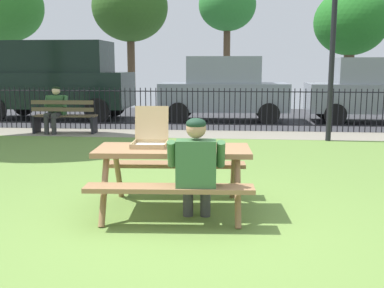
{
  "coord_description": "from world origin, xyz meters",
  "views": [
    {
      "loc": [
        0.5,
        -4.67,
        1.73
      ],
      "look_at": [
        -0.04,
        1.03,
        0.75
      ],
      "focal_mm": 43.36,
      "sensor_mm": 36.0,
      "label": 1
    }
  ],
  "objects_px": {
    "far_tree_midleft": "(130,8)",
    "far_tree_midright": "(351,23)",
    "far_tree_center": "(227,6)",
    "picnic_table_foreground": "(173,162)",
    "park_bench_left": "(65,117)",
    "parked_car_left": "(224,88)",
    "parked_car_center": "(381,89)",
    "adult_at_table": "(196,167)",
    "parked_car_far_left": "(56,78)",
    "person_on_park_bench": "(55,107)",
    "lamp_post_walkway": "(333,36)",
    "far_tree_left": "(5,8)",
    "pizza_slice_on_table": "(187,148)",
    "pizza_box_open": "(150,136)"
  },
  "relations": [
    {
      "from": "far_tree_midleft",
      "to": "far_tree_midright",
      "type": "bearing_deg",
      "value": 0.0
    },
    {
      "from": "far_tree_midright",
      "to": "far_tree_center",
      "type": "bearing_deg",
      "value": -180.0
    },
    {
      "from": "picnic_table_foreground",
      "to": "far_tree_center",
      "type": "height_order",
      "value": "far_tree_center"
    },
    {
      "from": "park_bench_left",
      "to": "parked_car_left",
      "type": "bearing_deg",
      "value": 36.75
    },
    {
      "from": "parked_car_center",
      "to": "far_tree_midleft",
      "type": "height_order",
      "value": "far_tree_midleft"
    },
    {
      "from": "adult_at_table",
      "to": "far_tree_center",
      "type": "relative_size",
      "value": 0.22
    },
    {
      "from": "parked_car_far_left",
      "to": "picnic_table_foreground",
      "type": "bearing_deg",
      "value": -61.33
    },
    {
      "from": "adult_at_table",
      "to": "person_on_park_bench",
      "type": "relative_size",
      "value": 1.0
    },
    {
      "from": "lamp_post_walkway",
      "to": "parked_car_center",
      "type": "bearing_deg",
      "value": 58.45
    },
    {
      "from": "parked_car_far_left",
      "to": "far_tree_left",
      "type": "relative_size",
      "value": 0.82
    },
    {
      "from": "lamp_post_walkway",
      "to": "far_tree_center",
      "type": "distance_m",
      "value": 9.94
    },
    {
      "from": "person_on_park_bench",
      "to": "far_tree_left",
      "type": "xyz_separation_m",
      "value": [
        -5.61,
        8.81,
        3.54
      ]
    },
    {
      "from": "parked_car_center",
      "to": "far_tree_midright",
      "type": "bearing_deg",
      "value": 86.35
    },
    {
      "from": "park_bench_left",
      "to": "far_tree_midleft",
      "type": "bearing_deg",
      "value": 91.47
    },
    {
      "from": "person_on_park_bench",
      "to": "far_tree_midleft",
      "type": "height_order",
      "value": "far_tree_midleft"
    },
    {
      "from": "picnic_table_foreground",
      "to": "pizza_slice_on_table",
      "type": "relative_size",
      "value": 7.48
    },
    {
      "from": "picnic_table_foreground",
      "to": "lamp_post_walkway",
      "type": "relative_size",
      "value": 0.49
    },
    {
      "from": "pizza_box_open",
      "to": "adult_at_table",
      "type": "relative_size",
      "value": 0.4
    },
    {
      "from": "far_tree_left",
      "to": "far_tree_midleft",
      "type": "relative_size",
      "value": 1.02
    },
    {
      "from": "pizza_slice_on_table",
      "to": "parked_car_center",
      "type": "relative_size",
      "value": 0.06
    },
    {
      "from": "park_bench_left",
      "to": "far_tree_midright",
      "type": "height_order",
      "value": "far_tree_midright"
    },
    {
      "from": "pizza_slice_on_table",
      "to": "person_on_park_bench",
      "type": "distance_m",
      "value": 7.39
    },
    {
      "from": "far_tree_left",
      "to": "person_on_park_bench",
      "type": "bearing_deg",
      "value": -57.52
    },
    {
      "from": "far_tree_center",
      "to": "far_tree_midright",
      "type": "xyz_separation_m",
      "value": [
        5.12,
        0.0,
        -0.73
      ]
    },
    {
      "from": "parked_car_center",
      "to": "far_tree_midleft",
      "type": "xyz_separation_m",
      "value": [
        -8.91,
        5.86,
        3.15
      ]
    },
    {
      "from": "picnic_table_foreground",
      "to": "far_tree_midright",
      "type": "xyz_separation_m",
      "value": [
        5.44,
        14.95,
        2.85
      ]
    },
    {
      "from": "pizza_box_open",
      "to": "parked_car_center",
      "type": "height_order",
      "value": "parked_car_center"
    },
    {
      "from": "adult_at_table",
      "to": "far_tree_midright",
      "type": "relative_size",
      "value": 0.25
    },
    {
      "from": "parked_car_left",
      "to": "far_tree_midright",
      "type": "xyz_separation_m",
      "value": [
        5.08,
        5.86,
        2.43
      ]
    },
    {
      "from": "parked_car_center",
      "to": "person_on_park_bench",
      "type": "bearing_deg",
      "value": -161.7
    },
    {
      "from": "pizza_slice_on_table",
      "to": "person_on_park_bench",
      "type": "bearing_deg",
      "value": 122.98
    },
    {
      "from": "pizza_box_open",
      "to": "far_tree_center",
      "type": "bearing_deg",
      "value": 87.6
    },
    {
      "from": "park_bench_left",
      "to": "far_tree_center",
      "type": "distance_m",
      "value": 10.38
    },
    {
      "from": "picnic_table_foreground",
      "to": "pizza_box_open",
      "type": "height_order",
      "value": "pizza_box_open"
    },
    {
      "from": "far_tree_midleft",
      "to": "far_tree_left",
      "type": "bearing_deg",
      "value": -180.0
    },
    {
      "from": "pizza_slice_on_table",
      "to": "park_bench_left",
      "type": "xyz_separation_m",
      "value": [
        -3.78,
        6.18,
        -0.36
      ]
    },
    {
      "from": "adult_at_table",
      "to": "parked_car_far_left",
      "type": "xyz_separation_m",
      "value": [
        -5.28,
        9.57,
        0.65
      ]
    },
    {
      "from": "person_on_park_bench",
      "to": "parked_car_center",
      "type": "xyz_separation_m",
      "value": [
        8.93,
        2.95,
        0.35
      ]
    },
    {
      "from": "parked_car_far_left",
      "to": "far_tree_midleft",
      "type": "xyz_separation_m",
      "value": [
        1.13,
        5.86,
        2.85
      ]
    },
    {
      "from": "pizza_slice_on_table",
      "to": "person_on_park_bench",
      "type": "height_order",
      "value": "person_on_park_bench"
    },
    {
      "from": "lamp_post_walkway",
      "to": "pizza_slice_on_table",
      "type": "bearing_deg",
      "value": -115.9
    },
    {
      "from": "parked_car_center",
      "to": "far_tree_left",
      "type": "relative_size",
      "value": 0.77
    },
    {
      "from": "lamp_post_walkway",
      "to": "parked_car_left",
      "type": "height_order",
      "value": "lamp_post_walkway"
    },
    {
      "from": "park_bench_left",
      "to": "person_on_park_bench",
      "type": "height_order",
      "value": "person_on_park_bench"
    },
    {
      "from": "picnic_table_foreground",
      "to": "far_tree_center",
      "type": "relative_size",
      "value": 0.36
    },
    {
      "from": "picnic_table_foreground",
      "to": "parked_car_center",
      "type": "xyz_separation_m",
      "value": [
        5.07,
        9.09,
        0.41
      ]
    },
    {
      "from": "lamp_post_walkway",
      "to": "far_tree_midright",
      "type": "xyz_separation_m",
      "value": [
        2.57,
        9.44,
        1.07
      ]
    },
    {
      "from": "pizza_slice_on_table",
      "to": "far_tree_midright",
      "type": "bearing_deg",
      "value": 70.63
    },
    {
      "from": "person_on_park_bench",
      "to": "far_tree_midleft",
      "type": "xyz_separation_m",
      "value": [
        0.01,
        8.81,
        3.5
      ]
    },
    {
      "from": "lamp_post_walkway",
      "to": "parked_car_left",
      "type": "bearing_deg",
      "value": 124.98
    }
  ]
}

